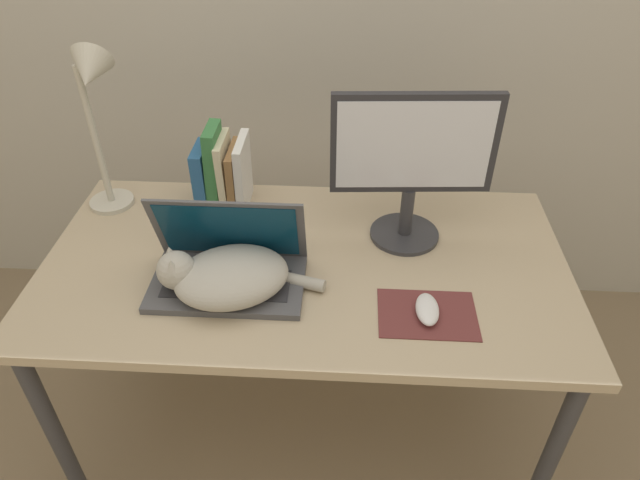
{
  "coord_description": "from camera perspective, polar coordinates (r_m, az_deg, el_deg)",
  "views": [
    {
      "loc": [
        0.11,
        -0.8,
        1.71
      ],
      "look_at": [
        0.04,
        0.33,
        0.84
      ],
      "focal_mm": 32.0,
      "sensor_mm": 36.0,
      "label": 1
    }
  ],
  "objects": [
    {
      "name": "desk",
      "position": [
        1.57,
        -1.48,
        -4.16
      ],
      "size": [
        1.39,
        0.74,
        0.74
      ],
      "color": "tan",
      "rests_on": "ground_plane"
    },
    {
      "name": "laptop",
      "position": [
        1.45,
        -9.17,
        -2.67
      ],
      "size": [
        0.38,
        0.23,
        0.23
      ],
      "color": "#4C4C51",
      "rests_on": "desk"
    },
    {
      "name": "cat",
      "position": [
        1.4,
        -9.39,
        -3.54
      ],
      "size": [
        0.41,
        0.3,
        0.13
      ],
      "color": "#B2ADA3",
      "rests_on": "desk"
    },
    {
      "name": "external_monitor",
      "position": [
        1.49,
        9.22,
        7.79
      ],
      "size": [
        0.42,
        0.19,
        0.42
      ],
      "color": "#333338",
      "rests_on": "desk"
    },
    {
      "name": "mousepad",
      "position": [
        1.39,
        10.68,
        -7.3
      ],
      "size": [
        0.23,
        0.16,
        0.0
      ],
      "color": "brown",
      "rests_on": "desk"
    },
    {
      "name": "computer_mouse",
      "position": [
        1.38,
        10.68,
        -6.82
      ],
      "size": [
        0.06,
        0.11,
        0.03
      ],
      "color": "silver",
      "rests_on": "mousepad"
    },
    {
      "name": "book_row",
      "position": [
        1.7,
        -9.71,
        6.63
      ],
      "size": [
        0.15,
        0.16,
        0.25
      ],
      "color": "#285B93",
      "rests_on": "desk"
    },
    {
      "name": "desk_lamp",
      "position": [
        1.66,
        -21.68,
        12.61
      ],
      "size": [
        0.17,
        0.17,
        0.5
      ],
      "color": "beige",
      "rests_on": "desk"
    }
  ]
}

